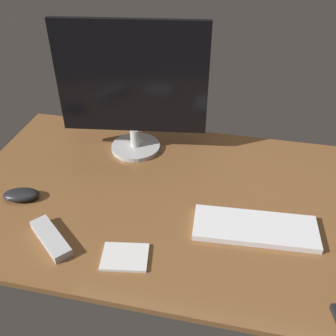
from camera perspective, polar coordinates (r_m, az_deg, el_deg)
desk at (r=126.31cm, az=0.99°, el=-4.51°), size 140.00×84.00×2.00cm
monitor at (r=136.11cm, az=-5.30°, el=11.63°), size 51.86×18.50×48.34cm
keyboard at (r=116.67cm, az=12.78°, el=-8.64°), size 36.72×15.77×1.83cm
computer_mouse at (r=132.29cm, az=-20.92°, el=-3.72°), size 12.81×9.02×3.26cm
tv_remote at (r=115.48cm, az=-16.98°, el=-9.90°), size 16.58×15.04×2.49cm
notepad at (r=107.78cm, az=-6.40°, el=-12.95°), size 13.90×11.46×0.86cm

